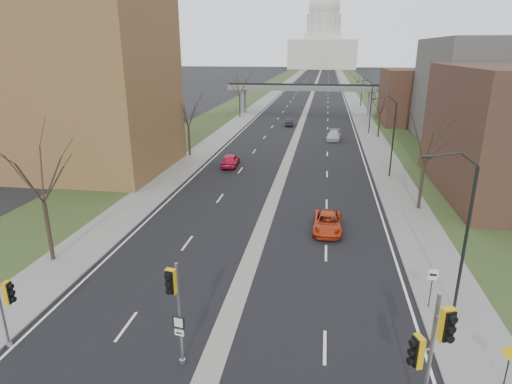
% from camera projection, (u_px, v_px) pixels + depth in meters
% --- Properties ---
extents(ground, '(700.00, 700.00, 0.00)m').
position_uv_depth(ground, '(211.00, 365.00, 19.12)').
color(ground, black).
rests_on(ground, ground).
extents(road_surface, '(20.00, 600.00, 0.01)m').
position_uv_depth(road_surface, '(315.00, 87.00, 159.58)').
color(road_surface, black).
rests_on(road_surface, ground).
extents(median_strip, '(1.20, 600.00, 0.02)m').
position_uv_depth(median_strip, '(315.00, 87.00, 159.58)').
color(median_strip, gray).
rests_on(median_strip, ground).
extents(sidewalk_right, '(4.00, 600.00, 0.12)m').
position_uv_depth(sidewalk_right, '(347.00, 88.00, 157.75)').
color(sidewalk_right, gray).
rests_on(sidewalk_right, ground).
extents(sidewalk_left, '(4.00, 600.00, 0.12)m').
position_uv_depth(sidewalk_left, '(283.00, 87.00, 161.38)').
color(sidewalk_left, gray).
rests_on(sidewalk_left, ground).
extents(grass_verge_right, '(8.00, 600.00, 0.10)m').
position_uv_depth(grass_verge_right, '(364.00, 88.00, 156.84)').
color(grass_verge_right, '#293D1C').
rests_on(grass_verge_right, ground).
extents(grass_verge_left, '(8.00, 600.00, 0.10)m').
position_uv_depth(grass_verge_left, '(267.00, 87.00, 162.29)').
color(grass_verge_left, '#293D1C').
rests_on(grass_verge_left, ground).
extents(apartment_building, '(25.00, 16.00, 22.00)m').
position_uv_depth(apartment_building, '(51.00, 72.00, 47.66)').
color(apartment_building, olive).
rests_on(apartment_building, ground).
extents(commercial_block_mid, '(18.00, 22.00, 15.00)m').
position_uv_depth(commercial_block_mid, '(493.00, 93.00, 61.20)').
color(commercial_block_mid, '#55534D').
rests_on(commercial_block_mid, ground).
extents(commercial_block_far, '(14.00, 14.00, 10.00)m').
position_uv_depth(commercial_block_far, '(421.00, 97.00, 79.76)').
color(commercial_block_far, '#513426').
rests_on(commercial_block_far, ground).
extents(pedestrian_bridge, '(34.00, 3.00, 6.45)m').
position_uv_depth(pedestrian_bridge, '(306.00, 91.00, 92.50)').
color(pedestrian_bridge, slate).
rests_on(pedestrian_bridge, ground).
extents(capitol, '(48.00, 42.00, 55.75)m').
position_uv_depth(capitol, '(323.00, 42.00, 312.88)').
color(capitol, beige).
rests_on(capitol, ground).
extents(streetlight_near, '(2.61, 0.20, 8.70)m').
position_uv_depth(streetlight_near, '(457.00, 189.00, 20.87)').
color(streetlight_near, black).
rests_on(streetlight_near, sidewalk_right).
extents(streetlight_mid, '(2.61, 0.20, 8.70)m').
position_uv_depth(streetlight_mid, '(388.00, 114.00, 45.22)').
color(streetlight_mid, black).
rests_on(streetlight_mid, sidewalk_right).
extents(streetlight_far, '(2.61, 0.20, 8.70)m').
position_uv_depth(streetlight_far, '(367.00, 91.00, 69.57)').
color(streetlight_far, black).
rests_on(streetlight_far, sidewalk_right).
extents(tree_left_a, '(7.20, 7.20, 9.40)m').
position_uv_depth(tree_left_a, '(38.00, 165.00, 26.47)').
color(tree_left_a, '#382B21').
rests_on(tree_left_a, sidewalk_left).
extents(tree_left_b, '(6.75, 6.75, 8.81)m').
position_uv_depth(tree_left_b, '(188.00, 109.00, 54.70)').
color(tree_left_b, '#382B21').
rests_on(tree_left_b, sidewalk_left).
extents(tree_left_c, '(7.65, 7.65, 9.99)m').
position_uv_depth(tree_left_c, '(239.00, 83.00, 86.28)').
color(tree_left_c, '#382B21').
rests_on(tree_left_c, sidewalk_left).
extents(tree_right_a, '(7.20, 7.20, 9.40)m').
position_uv_depth(tree_right_a, '(428.00, 135.00, 35.65)').
color(tree_right_a, '#382B21').
rests_on(tree_right_a, sidewalk_right).
extents(tree_right_b, '(6.30, 6.30, 8.22)m').
position_uv_depth(tree_right_b, '(381.00, 101.00, 66.81)').
color(tree_right_b, '#382B21').
rests_on(tree_right_b, sidewalk_right).
extents(tree_right_c, '(7.65, 7.65, 9.99)m').
position_uv_depth(tree_right_c, '(363.00, 77.00, 103.88)').
color(tree_right_c, '#382B21').
rests_on(tree_right_c, sidewalk_right).
extents(signal_pole_median, '(0.60, 0.83, 5.01)m').
position_uv_depth(signal_pole_median, '(175.00, 299.00, 17.89)').
color(signal_pole_median, gray).
rests_on(signal_pole_median, ground).
extents(signal_pole_right, '(1.27, 0.93, 5.57)m').
position_uv_depth(signal_pole_right, '(431.00, 346.00, 14.82)').
color(signal_pole_right, gray).
rests_on(signal_pole_right, ground).
extents(speed_limit_sign, '(0.50, 0.06, 2.30)m').
position_uv_depth(speed_limit_sign, '(432.00, 281.00, 22.72)').
color(speed_limit_sign, black).
rests_on(speed_limit_sign, sidewalk_right).
extents(warning_sign, '(0.78, 0.19, 2.02)m').
position_uv_depth(warning_sign, '(509.00, 359.00, 17.43)').
color(warning_sign, black).
rests_on(warning_sign, sidewalk_right).
extents(car_left_near, '(2.05, 4.64, 1.55)m').
position_uv_depth(car_left_near, '(230.00, 160.00, 51.46)').
color(car_left_near, red).
rests_on(car_left_near, ground).
extents(car_left_far, '(1.48, 3.85, 1.25)m').
position_uv_depth(car_left_far, '(290.00, 122.00, 79.02)').
color(car_left_far, black).
rests_on(car_left_far, ground).
extents(car_right_near, '(2.26, 4.81, 1.33)m').
position_uv_depth(car_right_near, '(328.00, 223.00, 33.11)').
color(car_right_near, '#B83413').
rests_on(car_right_near, ground).
extents(car_right_mid, '(2.32, 5.03, 1.42)m').
position_uv_depth(car_right_mid, '(334.00, 135.00, 66.45)').
color(car_right_mid, '#B7B7C0').
rests_on(car_right_mid, ground).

